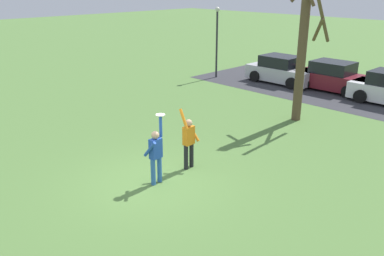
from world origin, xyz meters
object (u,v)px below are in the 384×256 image
(parked_car_silver, at_px, (281,71))
(parked_car_maroon, at_px, (334,77))
(person_catcher, at_px, (156,153))
(frisbee_disc, at_px, (160,115))
(person_defender, at_px, (189,140))
(bare_tree_tall, at_px, (304,43))
(lamppost_by_lot, at_px, (217,35))

(parked_car_silver, height_order, parked_car_maroon, same)
(person_catcher, bearing_deg, frisbee_disc, 0.00)
(person_defender, bearing_deg, parked_car_maroon, -176.36)
(bare_tree_tall, relative_size, lamppost_by_lot, 1.47)
(person_defender, distance_m, parked_car_silver, 12.98)
(frisbee_disc, xyz_separation_m, lamppost_by_lot, (-8.44, 11.62, 0.49))
(person_catcher, height_order, frisbee_disc, frisbee_disc)
(parked_car_silver, bearing_deg, bare_tree_tall, -50.13)
(bare_tree_tall, bearing_deg, lamppost_by_lot, 155.82)
(frisbee_disc, xyz_separation_m, parked_car_maroon, (-1.72, 13.81, -1.37))
(person_defender, distance_m, frisbee_disc, 1.64)
(frisbee_disc, xyz_separation_m, bare_tree_tall, (-0.31, 7.97, 1.23))
(person_defender, height_order, lamppost_by_lot, lamppost_by_lot)
(person_defender, relative_size, parked_car_silver, 0.50)
(person_catcher, xyz_separation_m, parked_car_silver, (-4.78, 13.52, -0.25))
(parked_car_silver, distance_m, parked_car_maroon, 3.09)
(parked_car_silver, relative_size, parked_car_maroon, 1.00)
(person_defender, distance_m, bare_tree_tall, 7.17)
(frisbee_disc, bearing_deg, parked_car_maroon, 97.10)
(person_catcher, relative_size, bare_tree_tall, 0.33)
(frisbee_disc, bearing_deg, lamppost_by_lot, 126.00)
(person_catcher, height_order, lamppost_by_lot, lamppost_by_lot)
(person_defender, bearing_deg, lamppost_by_lot, -145.03)
(person_catcher, bearing_deg, parked_car_silver, 15.68)
(frisbee_disc, height_order, parked_car_silver, frisbee_disc)
(person_defender, bearing_deg, frisbee_disc, 0.00)
(person_defender, xyz_separation_m, parked_car_maroon, (-1.64, 12.62, -0.25))
(parked_car_silver, bearing_deg, parked_car_maroon, 9.60)
(parked_car_silver, height_order, bare_tree_tall, bare_tree_tall)
(person_defender, distance_m, parked_car_maroon, 12.72)
(person_defender, bearing_deg, parked_car_silver, -162.62)
(person_defender, height_order, parked_car_silver, person_defender)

